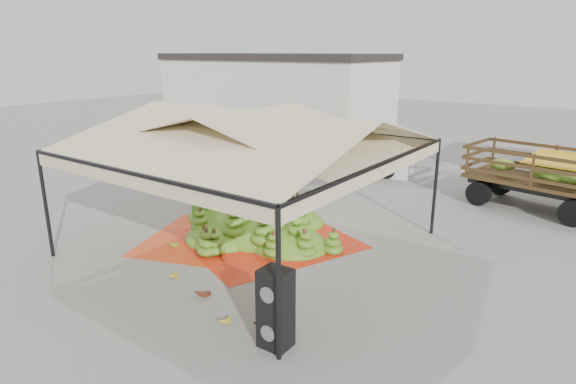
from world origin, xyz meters
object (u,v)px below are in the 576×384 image
Objects in this scene: speaker_stack at (276,309)px; vendor at (280,188)px; banana_heap at (255,213)px; truck_left at (356,146)px.

vendor reaches higher than speaker_stack.
speaker_stack reaches higher than banana_heap.
banana_heap is 3.68× the size of speaker_stack.
vendor is (-0.38, 1.83, 0.34)m from banana_heap.
truck_left is (-1.37, 9.18, 0.58)m from banana_heap.
banana_heap is 0.99× the size of truck_left.
banana_heap is at bearing 132.19° from speaker_stack.
banana_heap is at bearing 106.75° from vendor.
speaker_stack is at bearing -46.40° from banana_heap.
truck_left reaches higher than speaker_stack.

